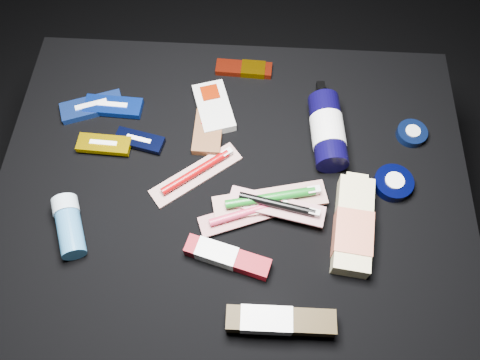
# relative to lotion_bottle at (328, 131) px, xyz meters

# --- Properties ---
(ground) EXTENTS (3.00, 3.00, 0.00)m
(ground) POSITION_rel_lotion_bottle_xyz_m (-0.19, -0.13, -0.43)
(ground) COLOR black
(ground) RESTS_ON ground
(cloth_table) EXTENTS (0.98, 0.78, 0.40)m
(cloth_table) POSITION_rel_lotion_bottle_xyz_m (-0.19, -0.13, -0.23)
(cloth_table) COLOR black
(cloth_table) RESTS_ON ground
(luna_bar_0) EXTENTS (0.15, 0.10, 0.02)m
(luna_bar_0) POSITION_rel_lotion_bottle_xyz_m (-0.52, 0.05, -0.03)
(luna_bar_0) COLOR navy
(luna_bar_0) RESTS_ON cloth_table
(luna_bar_1) EXTENTS (0.13, 0.05, 0.02)m
(luna_bar_1) POSITION_rel_lotion_bottle_xyz_m (-0.47, 0.05, -0.02)
(luna_bar_1) COLOR #0C2E9D
(luna_bar_1) RESTS_ON cloth_table
(luna_bar_2) EXTENTS (0.11, 0.06, 0.01)m
(luna_bar_2) POSITION_rel_lotion_bottle_xyz_m (-0.40, -0.03, -0.02)
(luna_bar_2) COLOR black
(luna_bar_2) RESTS_ON cloth_table
(luna_bar_3) EXTENTS (0.11, 0.05, 0.01)m
(luna_bar_3) POSITION_rel_lotion_bottle_xyz_m (-0.47, -0.05, -0.02)
(luna_bar_3) COLOR #CCA300
(luna_bar_3) RESTS_ON cloth_table
(clif_bar_0) EXTENTS (0.06, 0.11, 0.02)m
(clif_bar_0) POSITION_rel_lotion_bottle_xyz_m (-0.25, 0.00, -0.03)
(clif_bar_0) COLOR brown
(clif_bar_0) RESTS_ON cloth_table
(clif_bar_1) EXTENTS (0.11, 0.15, 0.02)m
(clif_bar_1) POSITION_rel_lotion_bottle_xyz_m (-0.25, 0.07, -0.02)
(clif_bar_1) COLOR silver
(clif_bar_1) RESTS_ON cloth_table
(power_bar) EXTENTS (0.13, 0.05, 0.02)m
(power_bar) POSITION_rel_lotion_bottle_xyz_m (-0.18, 0.18, -0.03)
(power_bar) COLOR maroon
(power_bar) RESTS_ON cloth_table
(lotion_bottle) EXTENTS (0.08, 0.22, 0.07)m
(lotion_bottle) POSITION_rel_lotion_bottle_xyz_m (0.00, 0.00, 0.00)
(lotion_bottle) COLOR black
(lotion_bottle) RESTS_ON cloth_table
(cream_tin_upper) EXTENTS (0.06, 0.06, 0.02)m
(cream_tin_upper) POSITION_rel_lotion_bottle_xyz_m (0.19, 0.02, -0.03)
(cream_tin_upper) COLOR black
(cream_tin_upper) RESTS_ON cloth_table
(cream_tin_lower) EXTENTS (0.08, 0.08, 0.02)m
(cream_tin_lower) POSITION_rel_lotion_bottle_xyz_m (0.13, -0.11, -0.02)
(cream_tin_lower) COLOR black
(cream_tin_lower) RESTS_ON cloth_table
(bodywash_bottle) EXTENTS (0.09, 0.21, 0.04)m
(bodywash_bottle) POSITION_rel_lotion_bottle_xyz_m (0.04, -0.21, -0.01)
(bodywash_bottle) COLOR beige
(bodywash_bottle) RESTS_ON cloth_table
(deodorant_stick) EXTENTS (0.09, 0.13, 0.05)m
(deodorant_stick) POSITION_rel_lotion_bottle_xyz_m (-0.50, -0.24, -0.01)
(deodorant_stick) COLOR #2B6591
(deodorant_stick) RESTS_ON cloth_table
(toothbrush_pack_0) EXTENTS (0.19, 0.16, 0.02)m
(toothbrush_pack_0) POSITION_rel_lotion_bottle_xyz_m (-0.27, -0.10, -0.03)
(toothbrush_pack_0) COLOR beige
(toothbrush_pack_0) RESTS_ON cloth_table
(toothbrush_pack_1) EXTENTS (0.19, 0.11, 0.02)m
(toothbrush_pack_1) POSITION_rel_lotion_bottle_xyz_m (-0.16, -0.19, -0.02)
(toothbrush_pack_1) COLOR #BBB1AE
(toothbrush_pack_1) RESTS_ON cloth_table
(toothbrush_pack_2) EXTENTS (0.23, 0.10, 0.03)m
(toothbrush_pack_2) POSITION_rel_lotion_bottle_xyz_m (-0.11, -0.16, -0.01)
(toothbrush_pack_2) COLOR beige
(toothbrush_pack_2) RESTS_ON cloth_table
(toothbrush_pack_3) EXTENTS (0.20, 0.08, 0.02)m
(toothbrush_pack_3) POSITION_rel_lotion_bottle_xyz_m (-0.10, -0.18, -0.01)
(toothbrush_pack_3) COLOR silver
(toothbrush_pack_3) RESTS_ON cloth_table
(toothpaste_carton_red) EXTENTS (0.17, 0.08, 0.03)m
(toothpaste_carton_red) POSITION_rel_lotion_bottle_xyz_m (-0.20, -0.28, -0.02)
(toothpaste_carton_red) COLOR maroon
(toothpaste_carton_red) RESTS_ON cloth_table
(toothpaste_carton_green) EXTENTS (0.19, 0.05, 0.04)m
(toothpaste_carton_green) POSITION_rel_lotion_bottle_xyz_m (-0.10, -0.40, -0.01)
(toothpaste_carton_green) COLOR #2F230F
(toothpaste_carton_green) RESTS_ON cloth_table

